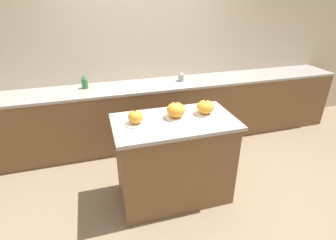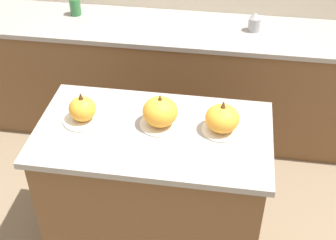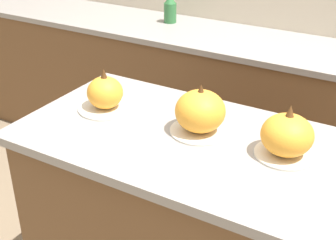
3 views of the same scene
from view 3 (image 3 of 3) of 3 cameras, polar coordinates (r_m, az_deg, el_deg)
The scene contains 6 objects.
kitchen_island at distance 1.96m, azimuth 1.87°, elevation -14.09°, with size 1.23×0.69×0.95m.
back_counter at distance 2.94m, azimuth 13.58°, elevation 0.13°, with size 6.00×0.60×0.92m.
pumpkin_cake_left at distance 1.86m, azimuth -7.67°, elevation 3.11°, with size 0.22×0.22×0.17m.
pumpkin_cake_center at distance 1.67m, azimuth 3.94°, elevation 0.93°, with size 0.22×0.22×0.19m.
pumpkin_cake_right at distance 1.58m, azimuth 14.30°, elevation -1.92°, with size 0.20×0.20×0.19m.
bottle_tall at distance 3.13m, azimuth 0.27°, elevation 13.36°, with size 0.08×0.08×0.18m.
Camera 3 is at (0.68, -1.29, 1.78)m, focal length 50.00 mm.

